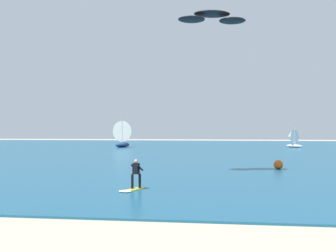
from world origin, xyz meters
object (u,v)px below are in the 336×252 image
at_px(kite, 212,18).
at_px(marker_buoy, 278,165).
at_px(sailboat_anchored_offshore, 124,134).
at_px(kitesurfer, 134,179).
at_px(sailboat_near_shore, 292,138).

distance_m(kite, marker_buoy, 13.13).
distance_m(kite, sailboat_anchored_offshore, 42.68).
bearing_deg(kitesurfer, kite, 58.49).
relative_size(kite, marker_buoy, 6.81).
bearing_deg(kitesurfer, sailboat_anchored_offshore, 104.28).
relative_size(kitesurfer, sailboat_anchored_offshore, 0.37).
height_order(sailboat_anchored_offshore, marker_buoy, sailboat_anchored_offshore).
relative_size(kite, sailboat_anchored_offshore, 0.97).
height_order(sailboat_near_shore, marker_buoy, sailboat_near_shore).
bearing_deg(sailboat_anchored_offshore, marker_buoy, -57.98).
height_order(sailboat_near_shore, sailboat_anchored_offshore, sailboat_anchored_offshore).
bearing_deg(marker_buoy, sailboat_anchored_offshore, 122.02).
height_order(kitesurfer, sailboat_anchored_offshore, sailboat_anchored_offshore).
xyz_separation_m(kitesurfer, sailboat_anchored_offshore, (-11.60, 45.57, 1.86)).
height_order(kitesurfer, sailboat_near_shore, sailboat_near_shore).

